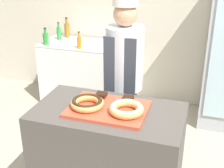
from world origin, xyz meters
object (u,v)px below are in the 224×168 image
at_px(brownie_back_left, 101,95).
at_px(bottle_green_b, 46,38).
at_px(donut_light_glaze, 126,109).
at_px(chest_freezer, 81,72).
at_px(serving_tray, 108,109).
at_px(donut_chocolate_glaze, 87,103).
at_px(brownie_back_right, 128,99).
at_px(bottle_amber, 67,30).
at_px(bottle_orange, 79,42).
at_px(baker_person, 124,80).
at_px(bottle_green, 59,33).

relative_size(brownie_back_left, bottle_green_b, 0.36).
distance_m(donut_light_glaze, chest_freezer, 2.20).
relative_size(serving_tray, donut_light_glaze, 2.29).
height_order(donut_chocolate_glaze, donut_light_glaze, same).
bearing_deg(donut_light_glaze, brownie_back_left, 143.29).
bearing_deg(brownie_back_right, bottle_amber, 127.74).
bearing_deg(bottle_orange, donut_light_glaze, -55.79).
relative_size(baker_person, bottle_orange, 7.50).
bearing_deg(donut_chocolate_glaze, donut_light_glaze, 0.00).
xyz_separation_m(donut_light_glaze, bottle_green_b, (-1.55, 1.57, -0.00)).
height_order(brownie_back_right, bottle_green, bottle_green).
xyz_separation_m(donut_light_glaze, bottle_amber, (-1.44, 2.01, 0.02)).
bearing_deg(serving_tray, bottle_amber, 123.08).
bearing_deg(baker_person, bottle_green, 137.48).
distance_m(donut_light_glaze, baker_person, 0.72).
bearing_deg(bottle_orange, bottle_green, 144.97).
relative_size(brownie_back_left, baker_person, 0.05).
relative_size(serving_tray, brownie_back_left, 7.30).
bearing_deg(donut_chocolate_glaze, bottle_amber, 119.30).
distance_m(donut_chocolate_glaze, bottle_green, 2.20).
bearing_deg(bottle_amber, serving_tray, -56.92).
height_order(baker_person, chest_freezer, baker_person).
bearing_deg(brownie_back_left, bottle_green_b, 132.86).
xyz_separation_m(baker_person, bottle_green, (-1.28, 1.18, 0.08)).
relative_size(brownie_back_right, chest_freezer, 0.08).
relative_size(donut_chocolate_glaze, chest_freezer, 0.26).
xyz_separation_m(bottle_amber, bottle_orange, (0.39, -0.46, -0.02)).
height_order(brownie_back_left, bottle_green, bottle_green).
height_order(brownie_back_left, chest_freezer, brownie_back_left).
distance_m(donut_light_glaze, bottle_orange, 1.88).
bearing_deg(donut_light_glaze, chest_freezer, 122.91).
bearing_deg(serving_tray, donut_light_glaze, -13.30).
distance_m(serving_tray, chest_freezer, 2.07).
bearing_deg(chest_freezer, brownie_back_left, -60.80).
bearing_deg(brownie_back_right, bottle_orange, 126.86).
xyz_separation_m(brownie_back_right, bottle_green_b, (-1.50, 1.37, 0.02)).
height_order(brownie_back_right, chest_freezer, brownie_back_right).
xyz_separation_m(baker_person, bottle_green_b, (-1.33, 0.89, 0.07)).
distance_m(serving_tray, bottle_orange, 1.76).
height_order(chest_freezer, bottle_orange, bottle_orange).
bearing_deg(donut_chocolate_glaze, bottle_orange, 115.51).
distance_m(bottle_amber, bottle_green_b, 0.45).
relative_size(donut_chocolate_glaze, bottle_amber, 0.93).
bearing_deg(bottle_amber, bottle_green, -110.52).
height_order(bottle_amber, bottle_green_b, bottle_amber).
height_order(chest_freezer, bottle_green_b, bottle_green_b).
distance_m(bottle_amber, bottle_green, 0.16).
distance_m(serving_tray, bottle_green_b, 2.07).
bearing_deg(brownie_back_right, bottle_green, 131.23).
bearing_deg(bottle_green_b, chest_freezer, 29.36).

